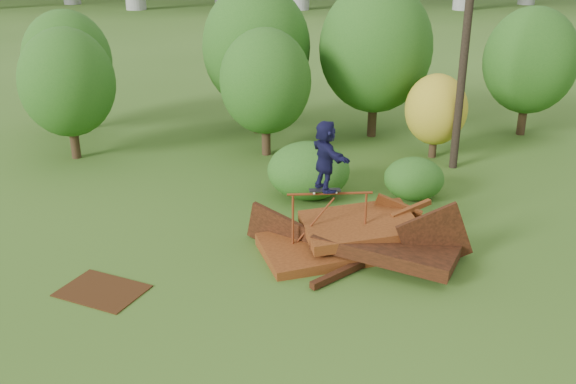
{
  "coord_description": "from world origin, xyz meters",
  "views": [
    {
      "loc": [
        -0.69,
        -13.16,
        7.69
      ],
      "look_at": [
        -0.8,
        2.0,
        1.6
      ],
      "focal_mm": 40.0,
      "sensor_mm": 36.0,
      "label": 1
    }
  ],
  "objects_px": {
    "flat_plate": "(102,291)",
    "utility_pole": "(468,21)",
    "skater": "(326,156)",
    "scrap_pile": "(360,240)"
  },
  "relations": [
    {
      "from": "scrap_pile",
      "to": "flat_plate",
      "type": "height_order",
      "value": "scrap_pile"
    },
    {
      "from": "flat_plate",
      "to": "scrap_pile",
      "type": "bearing_deg",
      "value": 17.17
    },
    {
      "from": "flat_plate",
      "to": "utility_pole",
      "type": "bearing_deg",
      "value": 40.45
    },
    {
      "from": "scrap_pile",
      "to": "utility_pole",
      "type": "distance_m",
      "value": 9.1
    },
    {
      "from": "flat_plate",
      "to": "utility_pole",
      "type": "height_order",
      "value": "utility_pole"
    },
    {
      "from": "skater",
      "to": "flat_plate",
      "type": "height_order",
      "value": "skater"
    },
    {
      "from": "scrap_pile",
      "to": "skater",
      "type": "xyz_separation_m",
      "value": [
        -0.93,
        0.02,
        2.28
      ]
    },
    {
      "from": "flat_plate",
      "to": "utility_pole",
      "type": "distance_m",
      "value": 14.24
    },
    {
      "from": "skater",
      "to": "scrap_pile",
      "type": "bearing_deg",
      "value": -115.42
    },
    {
      "from": "scrap_pile",
      "to": "flat_plate",
      "type": "bearing_deg",
      "value": -162.83
    }
  ]
}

